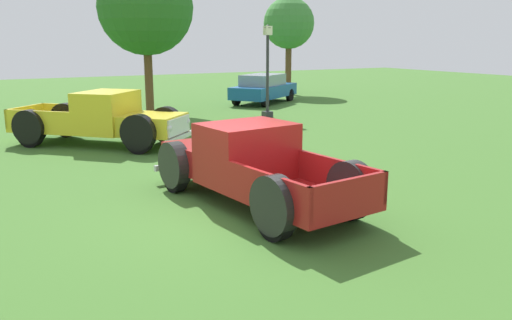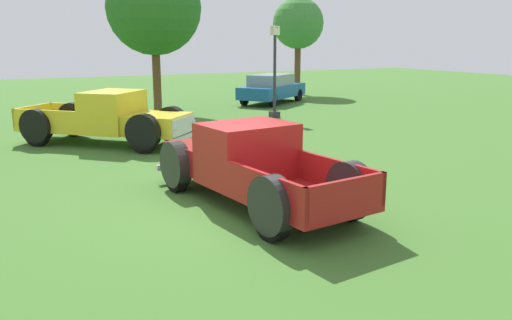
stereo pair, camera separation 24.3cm
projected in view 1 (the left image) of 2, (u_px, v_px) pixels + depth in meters
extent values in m
plane|color=#3D6B28|center=(233.00, 213.00, 9.84)|extent=(80.00, 80.00, 0.00)
cube|color=maroon|center=(210.00, 156.00, 11.59)|extent=(1.74, 1.72, 0.57)
cube|color=silver|center=(192.00, 150.00, 12.21)|extent=(1.40, 0.23, 0.47)
sphere|color=silver|center=(168.00, 152.00, 11.83)|extent=(0.21, 0.21, 0.21)
sphere|color=silver|center=(215.00, 146.00, 12.55)|extent=(0.21, 0.21, 0.21)
cube|color=maroon|center=(247.00, 153.00, 10.38)|extent=(1.87, 1.53, 1.18)
cube|color=#8C9EA8|center=(229.00, 136.00, 10.82)|extent=(1.48, 0.22, 0.52)
cube|color=maroon|center=(305.00, 201.00, 9.12)|extent=(1.97, 2.35, 0.10)
cube|color=maroon|center=(267.00, 190.00, 8.58)|extent=(0.34, 2.15, 0.57)
cube|color=maroon|center=(339.00, 175.00, 9.51)|extent=(0.34, 2.15, 0.57)
cube|color=maroon|center=(349.00, 196.00, 8.22)|extent=(1.72, 0.29, 0.57)
cylinder|color=black|center=(175.00, 174.00, 11.16)|extent=(0.32, 0.80, 0.78)
cylinder|color=#B7B7BC|center=(174.00, 174.00, 11.15)|extent=(0.28, 0.34, 0.31)
cylinder|color=black|center=(174.00, 165.00, 11.11)|extent=(0.41, 1.01, 0.99)
cylinder|color=black|center=(242.00, 163.00, 12.14)|extent=(0.32, 0.80, 0.78)
cylinder|color=#B7B7BC|center=(242.00, 163.00, 12.15)|extent=(0.28, 0.34, 0.31)
cylinder|color=black|center=(242.00, 155.00, 12.10)|extent=(0.41, 1.01, 0.99)
cylinder|color=black|center=(274.00, 217.00, 8.43)|extent=(0.32, 0.80, 0.78)
cylinder|color=#B7B7BC|center=(274.00, 217.00, 8.43)|extent=(0.28, 0.34, 0.31)
cylinder|color=black|center=(274.00, 205.00, 8.39)|extent=(0.41, 1.01, 0.99)
cylinder|color=black|center=(351.00, 199.00, 9.42)|extent=(0.32, 0.80, 0.78)
cylinder|color=#B7B7BC|center=(351.00, 198.00, 9.42)|extent=(0.28, 0.34, 0.31)
cylinder|color=black|center=(351.00, 188.00, 9.37)|extent=(0.41, 1.01, 0.99)
cube|color=silver|center=(191.00, 163.00, 12.32)|extent=(1.87, 0.33, 0.12)
cube|color=yellow|center=(153.00, 125.00, 15.68)|extent=(2.30, 2.30, 0.59)
cube|color=silver|center=(179.00, 126.00, 15.47)|extent=(1.08, 1.10, 0.50)
sphere|color=silver|center=(187.00, 121.00, 16.08)|extent=(0.22, 0.22, 0.22)
sphere|color=silver|center=(169.00, 128.00, 14.85)|extent=(0.22, 0.22, 0.22)
cube|color=yellow|center=(107.00, 112.00, 16.00)|extent=(2.26, 2.27, 1.24)
cube|color=#8C9EA8|center=(126.00, 104.00, 15.77)|extent=(1.12, 1.15, 0.55)
cube|color=yellow|center=(56.00, 128.00, 16.61)|extent=(2.88, 2.87, 0.11)
cube|color=yellow|center=(72.00, 113.00, 17.34)|extent=(1.68, 1.64, 0.59)
cube|color=yellow|center=(38.00, 121.00, 15.72)|extent=(1.68, 1.64, 0.59)
cube|color=yellow|center=(26.00, 115.00, 16.81)|extent=(1.32, 1.35, 0.59)
cylinder|color=black|center=(166.00, 130.00, 16.60)|extent=(0.75, 0.74, 0.82)
cylinder|color=#B7B7BC|center=(166.00, 129.00, 16.61)|extent=(0.42, 0.41, 0.33)
cylinder|color=black|center=(166.00, 123.00, 16.55)|extent=(0.95, 0.94, 1.04)
cylinder|color=black|center=(139.00, 140.00, 14.90)|extent=(0.75, 0.74, 0.82)
cylinder|color=#B7B7BC|center=(139.00, 140.00, 14.89)|extent=(0.42, 0.41, 0.33)
cylinder|color=black|center=(139.00, 132.00, 14.85)|extent=(0.95, 0.94, 1.04)
cylinder|color=black|center=(67.00, 125.00, 17.54)|extent=(0.75, 0.74, 0.82)
cylinder|color=#B7B7BC|center=(67.00, 125.00, 17.55)|extent=(0.42, 0.41, 0.33)
cylinder|color=black|center=(66.00, 119.00, 17.49)|extent=(0.95, 0.94, 1.04)
cylinder|color=black|center=(30.00, 134.00, 15.84)|extent=(0.75, 0.74, 0.82)
cylinder|color=#B7B7BC|center=(30.00, 134.00, 15.83)|extent=(0.42, 0.41, 0.33)
cylinder|color=black|center=(29.00, 127.00, 15.79)|extent=(0.95, 0.94, 1.04)
cube|color=silver|center=(180.00, 137.00, 15.53)|extent=(1.45, 1.48, 0.13)
cube|color=#195699|center=(264.00, 91.00, 27.01)|extent=(4.66, 4.00, 0.60)
cube|color=#7F939E|center=(263.00, 80.00, 26.75)|extent=(2.90, 2.66, 0.55)
cylinder|color=black|center=(263.00, 94.00, 28.73)|extent=(0.64, 0.53, 0.64)
cylinder|color=black|center=(290.00, 95.00, 28.04)|extent=(0.64, 0.53, 0.64)
cylinder|color=black|center=(236.00, 99.00, 26.11)|extent=(0.64, 0.53, 0.64)
cylinder|color=black|center=(266.00, 101.00, 25.41)|extent=(0.64, 0.53, 0.64)
cube|color=#2D2D33|center=(267.00, 114.00, 22.10)|extent=(0.36, 0.36, 0.25)
cylinder|color=#2D2D33|center=(268.00, 74.00, 21.73)|extent=(0.12, 0.12, 3.11)
cube|color=#F2EACC|center=(268.00, 31.00, 21.35)|extent=(0.28, 0.28, 0.36)
cone|color=#2D2D33|center=(268.00, 26.00, 21.31)|extent=(0.32, 0.32, 0.14)
cylinder|color=brown|center=(149.00, 79.00, 23.12)|extent=(0.36, 0.36, 3.02)
sphere|color=#286623|center=(146.00, 7.00, 22.45)|extent=(4.08, 4.08, 4.08)
cylinder|color=brown|center=(288.00, 68.00, 31.65)|extent=(0.36, 0.36, 3.03)
sphere|color=#3D7F38|center=(289.00, 23.00, 31.06)|extent=(2.99, 2.99, 2.99)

